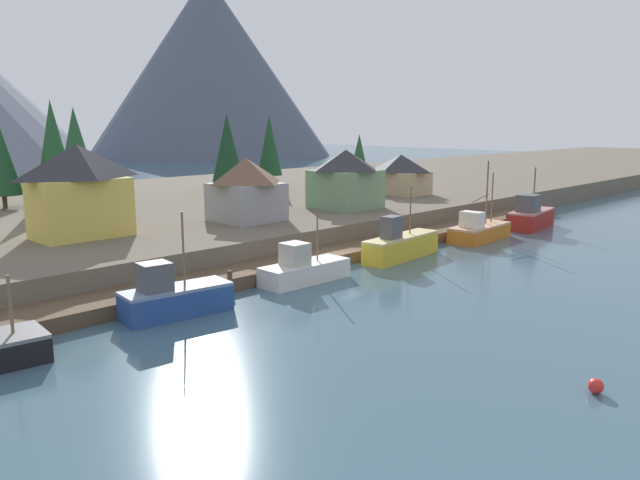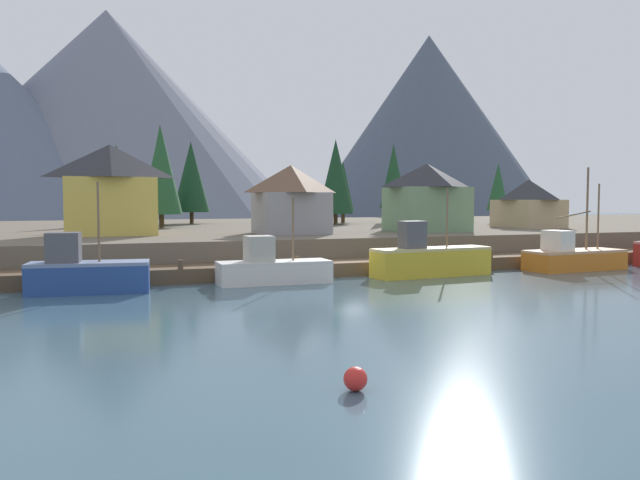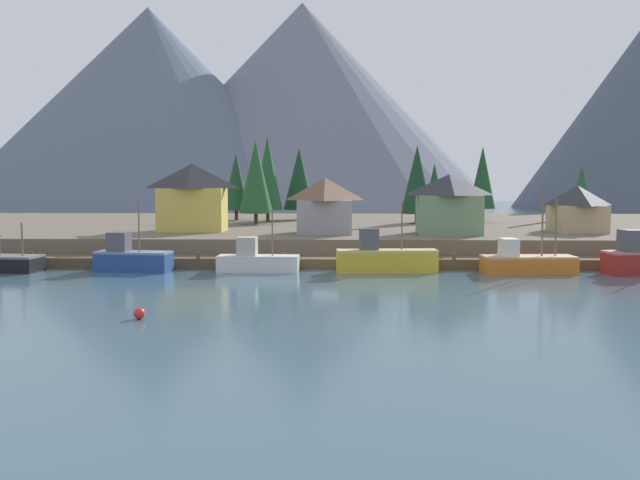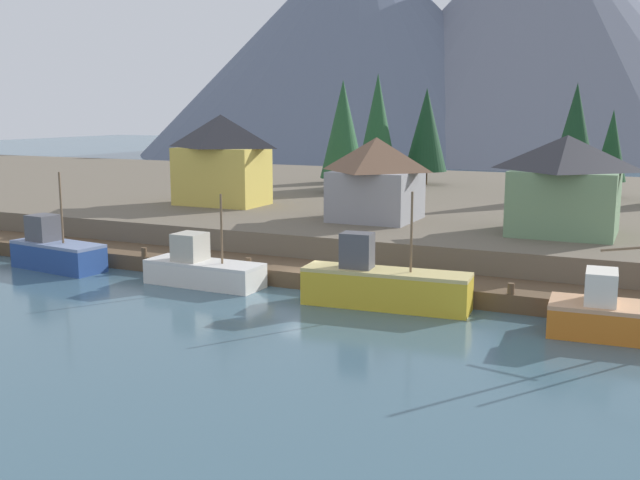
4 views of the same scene
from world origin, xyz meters
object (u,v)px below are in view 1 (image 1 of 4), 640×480
house_tan (401,174)px  conifer_mid_right (53,147)px  fishing_boat_blue (174,298)px  conifer_near_left (76,151)px  house_yellow (79,190)px  house_grey (246,189)px  fishing_boat_white (303,269)px  conifer_centre (269,146)px  house_green (346,178)px  channel_buoy (596,386)px  fishing_boat_yellow (401,245)px  conifer_mid_left (1,158)px  conifer_near_right (227,150)px  fishing_boat_red (531,216)px  fishing_boat_orange (479,231)px  conifer_back_left (225,156)px  conifer_far_left (76,154)px

house_tan → conifer_mid_right: 42.54m
fishing_boat_blue → conifer_near_left: conifer_near_left is taller
house_yellow → house_grey: bearing=-10.6°
fishing_boat_white → conifer_centre: 44.89m
house_green → channel_buoy: house_green is taller
fishing_boat_white → conifer_mid_right: (-2.83, 37.62, 8.26)m
fishing_boat_yellow → house_green: 16.26m
fishing_boat_white → conifer_near_left: 42.12m
fishing_boat_yellow → channel_buoy: 28.57m
conifer_near_left → channel_buoy: conifer_near_left is taller
house_yellow → conifer_centre: bearing=26.5°
fishing_boat_blue → fishing_boat_white: fishing_boat_blue is taller
conifer_mid_left → conifer_centre: conifer_centre is taller
conifer_centre → conifer_near_left: bearing=166.1°
house_tan → channel_buoy: (-38.71, -41.04, -4.84)m
house_green → conifer_near_right: conifer_near_right is taller
fishing_boat_red → conifer_mid_right: conifer_mid_right is taller
fishing_boat_white → house_yellow: house_yellow is taller
fishing_boat_orange → house_grey: house_grey is taller
conifer_centre → conifer_near_right: bearing=-166.0°
house_green → conifer_mid_right: bearing=132.6°
fishing_boat_orange → fishing_boat_white: bearing=175.2°
house_green → channel_buoy: (-23.74, -37.17, -5.47)m
house_tan → conifer_mid_right: conifer_mid_right is taller
fishing_boat_white → conifer_mid_left: (-7.66, 40.09, 7.07)m
conifer_mid_left → channel_buoy: bearing=-87.0°
house_green → conifer_centre: bearing=70.9°
conifer_mid_right → conifer_centre: conifer_mid_right is taller
fishing_boat_red → house_yellow: 48.18m
house_grey → conifer_centre: (20.96, 20.95, 3.00)m
channel_buoy → house_grey: bearing=74.8°
fishing_boat_blue → conifer_centre: size_ratio=0.68×
fishing_boat_yellow → house_green: bearing=56.3°
house_grey → conifer_back_left: 27.50m
fishing_boat_orange → fishing_boat_red: size_ratio=1.02×
fishing_boat_blue → channel_buoy: bearing=-66.0°
fishing_boat_blue → conifer_near_left: (12.93, 41.72, 7.28)m
fishing_boat_orange → conifer_far_left: bearing=128.9°
house_grey → conifer_far_left: (-9.53, 15.92, 3.11)m
conifer_mid_right → fishing_boat_yellow: bearing=-68.8°
fishing_boat_yellow → conifer_near_right: size_ratio=0.88×
fishing_boat_white → house_green: 24.10m
fishing_boat_orange → conifer_near_left: 48.42m
conifer_near_left → conifer_back_left: (19.20, -4.05, -1.17)m
fishing_boat_red → fishing_boat_blue: bearing=170.4°
conifer_near_left → channel_buoy: bearing=-95.1°
fishing_boat_orange → conifer_mid_left: conifer_mid_left is taller
conifer_mid_right → fishing_boat_orange: bearing=-54.3°
fishing_boat_blue → conifer_near_right: 44.82m
house_green → conifer_back_left: conifer_back_left is taller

